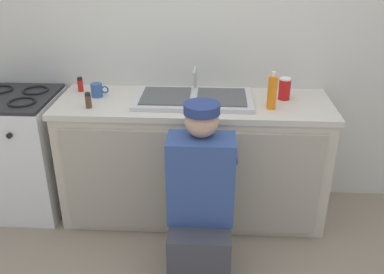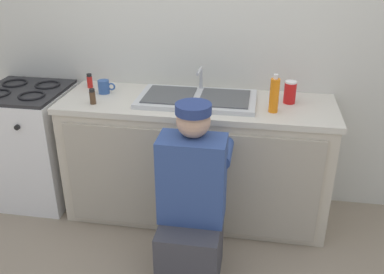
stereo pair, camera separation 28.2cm
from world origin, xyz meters
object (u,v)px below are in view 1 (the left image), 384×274
object	(u,v)px
spice_bottle_pepper	(88,100)
sink_double_basin	(194,98)
spice_bottle_red	(80,85)
soda_cup_red	(285,89)
stove_range	(21,153)
plumber_person	(200,210)
coffee_mug	(97,90)
soap_bottle_orange	(272,92)

from	to	relation	value
spice_bottle_pepper	sink_double_basin	bearing A→B (deg)	13.65
spice_bottle_red	soda_cup_red	xyz separation A→B (m)	(1.45, -0.08, 0.02)
sink_double_basin	stove_range	bearing A→B (deg)	-179.90
plumber_person	sink_double_basin	bearing A→B (deg)	96.44
plumber_person	soda_cup_red	size ratio (longest dim) A/B	7.26
sink_double_basin	spice_bottle_red	world-z (taller)	sink_double_basin
sink_double_basin	soda_cup_red	size ratio (longest dim) A/B	5.26
sink_double_basin	spice_bottle_red	xyz separation A→B (m)	(-0.83, 0.15, 0.03)
plumber_person	spice_bottle_red	distance (m)	1.31
sink_double_basin	coffee_mug	bearing A→B (deg)	175.80
stove_range	spice_bottle_pepper	distance (m)	0.79
stove_range	spice_bottle_pepper	world-z (taller)	spice_bottle_pepper
spice_bottle_pepper	plumber_person	bearing A→B (deg)	-33.53
soap_bottle_orange	spice_bottle_pepper	size ratio (longest dim) A/B	2.38
stove_range	spice_bottle_pepper	xyz separation A→B (m)	(0.60, -0.16, 0.49)
spice_bottle_red	coffee_mug	distance (m)	0.18
sink_double_basin	spice_bottle_red	bearing A→B (deg)	169.59
plumber_person	spice_bottle_pepper	distance (m)	1.03
coffee_mug	spice_bottle_red	bearing A→B (deg)	145.60
spice_bottle_red	sink_double_basin	bearing A→B (deg)	-10.41
spice_bottle_red	soap_bottle_orange	world-z (taller)	soap_bottle_orange
sink_double_basin	stove_range	size ratio (longest dim) A/B	0.88
spice_bottle_red	spice_bottle_pepper	distance (m)	0.35
stove_range	soda_cup_red	xyz separation A→B (m)	(1.90, 0.07, 0.51)
plumber_person	soap_bottle_orange	distance (m)	0.89
stove_range	plumber_person	distance (m)	1.51
plumber_person	soda_cup_red	bearing A→B (deg)	53.51
sink_double_basin	spice_bottle_pepper	distance (m)	0.70
spice_bottle_red	coffee_mug	xyz separation A→B (m)	(0.15, -0.10, -0.00)
stove_range	spice_bottle_pepper	size ratio (longest dim) A/B	8.70
spice_bottle_red	plumber_person	bearing A→B (deg)	-42.20
spice_bottle_red	soda_cup_red	distance (m)	1.45
sink_double_basin	soap_bottle_orange	xyz separation A→B (m)	(0.51, -0.11, 0.09)
soap_bottle_orange	spice_bottle_pepper	world-z (taller)	soap_bottle_orange
plumber_person	soda_cup_red	world-z (taller)	plumber_person
coffee_mug	spice_bottle_pepper	distance (m)	0.22
soda_cup_red	spice_bottle_pepper	bearing A→B (deg)	-169.74
sink_double_basin	plumber_person	size ratio (longest dim) A/B	0.72
soap_bottle_orange	spice_bottle_pepper	distance (m)	1.20
soap_bottle_orange	plumber_person	bearing A→B (deg)	-128.21
soda_cup_red	coffee_mug	size ratio (longest dim) A/B	1.21
coffee_mug	soda_cup_red	bearing A→B (deg)	0.90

